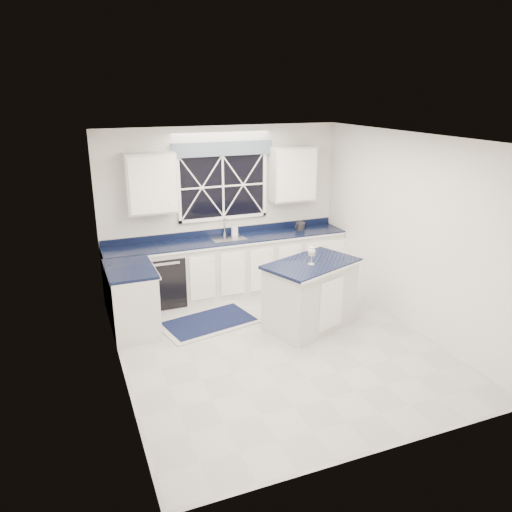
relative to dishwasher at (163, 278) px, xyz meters
name	(u,v)px	position (x,y,z in m)	size (l,w,h in m)	color
ground	(277,345)	(1.10, -1.95, -0.41)	(4.50, 4.50, 0.00)	#B0B0AB
back_wall	(223,210)	(1.10, 0.30, 0.94)	(4.00, 0.10, 2.70)	silver
base_cabinets	(213,273)	(0.77, -0.17, 0.04)	(3.99, 1.60, 0.90)	silver
countertop	(229,240)	(1.10, 0.00, 0.51)	(3.98, 0.64, 0.04)	black
dishwasher	(163,278)	(0.00, 0.00, 0.00)	(0.60, 0.58, 0.82)	black
window	(223,181)	(1.10, 0.25, 1.42)	(1.65, 0.09, 1.26)	black
upper_cabinets	(225,178)	(1.10, 0.13, 1.49)	(3.10, 0.34, 0.90)	silver
faucet	(225,226)	(1.10, 0.19, 0.69)	(0.05, 0.20, 0.30)	#ADADAF
island	(310,294)	(1.76, -1.60, 0.08)	(1.49, 1.20, 0.97)	silver
rug	(209,322)	(0.45, -0.96, -0.40)	(1.55, 1.13, 0.02)	#A7A8A3
kettle	(300,225)	(2.41, 0.04, 0.61)	(0.24, 0.20, 0.18)	#2B2C2E
wine_glass	(312,253)	(1.72, -1.67, 0.73)	(0.10, 0.10, 0.24)	silver
soap_bottle	(234,229)	(1.25, 0.15, 0.63)	(0.09, 0.10, 0.21)	silver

